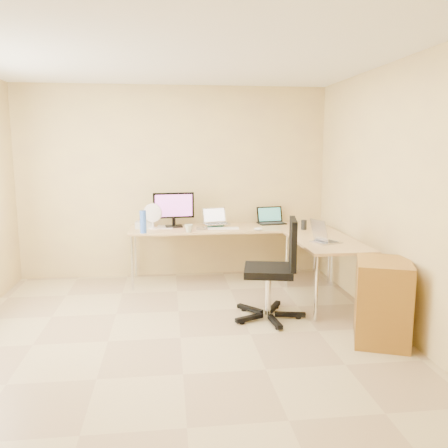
{
  "coord_description": "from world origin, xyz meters",
  "views": [
    {
      "loc": [
        -0.09,
        -4.18,
        1.79
      ],
      "look_at": [
        0.55,
        1.1,
        0.9
      ],
      "focal_mm": 37.26,
      "sensor_mm": 36.0,
      "label": 1
    }
  ],
  "objects": [
    {
      "name": "cd_stack",
      "position": [
        0.33,
        1.72,
        0.75
      ],
      "size": [
        0.17,
        0.17,
        0.03
      ],
      "primitive_type": "cylinder",
      "rotation": [
        0.0,
        0.0,
        -0.35
      ],
      "color": "#B9B9BF",
      "rests_on": "desk_main"
    },
    {
      "name": "office_chair",
      "position": [
        0.93,
        0.41,
        0.5
      ],
      "size": [
        0.76,
        0.76,
        1.07
      ],
      "primitive_type": "cube",
      "rotation": [
        0.0,
        0.0,
        -0.2
      ],
      "color": "black",
      "rests_on": "ground"
    },
    {
      "name": "wall_right",
      "position": [
        2.1,
        0.0,
        1.3
      ],
      "size": [
        0.0,
        4.5,
        4.5
      ],
      "primitive_type": "plane",
      "rotation": [
        1.57,
        0.0,
        -1.57
      ],
      "color": "tan",
      "rests_on": "ground"
    },
    {
      "name": "wall_front",
      "position": [
        0.0,
        -2.25,
        1.3
      ],
      "size": [
        4.5,
        0.0,
        4.5
      ],
      "primitive_type": "plane",
      "rotation": [
        -1.57,
        0.0,
        0.0
      ],
      "color": "tan",
      "rests_on": "ground"
    },
    {
      "name": "ceiling",
      "position": [
        0.0,
        0.0,
        2.6
      ],
      "size": [
        4.5,
        4.5,
        0.0
      ],
      "primitive_type": "plane",
      "rotation": [
        3.14,
        0.0,
        0.0
      ],
      "color": "white",
      "rests_on": "ground"
    },
    {
      "name": "cabinet",
      "position": [
        1.85,
        -0.29,
        0.36
      ],
      "size": [
        0.65,
        0.72,
        0.81
      ],
      "primitive_type": "cube",
      "rotation": [
        0.0,
        0.0,
        -0.38
      ],
      "color": "#9B4C27",
      "rests_on": "ground"
    },
    {
      "name": "white_box",
      "position": [
        -0.4,
        1.93,
        0.77
      ],
      "size": [
        0.24,
        0.18,
        0.09
      ],
      "primitive_type": "cube",
      "rotation": [
        0.0,
        0.0,
        -0.02
      ],
      "color": "silver",
      "rests_on": "desk_main"
    },
    {
      "name": "monitor",
      "position": [
        -0.02,
        1.95,
        0.96
      ],
      "size": [
        0.55,
        0.23,
        0.46
      ],
      "primitive_type": "cube",
      "rotation": [
        0.0,
        0.0,
        0.1
      ],
      "color": "black",
      "rests_on": "desk_main"
    },
    {
      "name": "desk_return",
      "position": [
        1.7,
        0.85,
        0.36
      ],
      "size": [
        0.7,
        1.3,
        0.73
      ],
      "primitive_type": "cube",
      "color": "tan",
      "rests_on": "ground"
    },
    {
      "name": "laptop_center",
      "position": [
        0.54,
        1.84,
        0.88
      ],
      "size": [
        0.38,
        0.32,
        0.21
      ],
      "primitive_type": "cube",
      "rotation": [
        0.0,
        0.0,
        0.25
      ],
      "color": "silver",
      "rests_on": "desk_main"
    },
    {
      "name": "water_bottle",
      "position": [
        -0.4,
        1.55,
        0.87
      ],
      "size": [
        0.09,
        0.09,
        0.28
      ],
      "primitive_type": "cylinder",
      "rotation": [
        0.0,
        0.0,
        0.15
      ],
      "color": "blue",
      "rests_on": "desk_main"
    },
    {
      "name": "desk_fan",
      "position": [
        -0.29,
        1.84,
        0.88
      ],
      "size": [
        0.31,
        0.31,
        0.31
      ],
      "primitive_type": "cylinder",
      "rotation": [
        0.0,
        0.0,
        -0.37
      ],
      "color": "white",
      "rests_on": "desk_main"
    },
    {
      "name": "desk_main",
      "position": [
        0.72,
        1.85,
        0.36
      ],
      "size": [
        2.65,
        0.7,
        0.73
      ],
      "primitive_type": "cube",
      "color": "tan",
      "rests_on": "ground"
    },
    {
      "name": "wall_back",
      "position": [
        0.0,
        2.25,
        1.3
      ],
      "size": [
        4.5,
        0.0,
        4.5
      ],
      "primitive_type": "plane",
      "rotation": [
        1.57,
        0.0,
        0.0
      ],
      "color": "tan",
      "rests_on": "ground"
    },
    {
      "name": "mug",
      "position": [
        0.16,
        1.55,
        0.78
      ],
      "size": [
        0.11,
        0.11,
        0.1
      ],
      "primitive_type": "imported",
      "rotation": [
        0.0,
        0.0,
        -0.08
      ],
      "color": "beige",
      "rests_on": "desk_main"
    },
    {
      "name": "papers",
      "position": [
        -0.13,
        1.96,
        0.73
      ],
      "size": [
        0.25,
        0.33,
        0.01
      ],
      "primitive_type": "cube",
      "rotation": [
        0.0,
        0.0,
        -0.1
      ],
      "color": "white",
      "rests_on": "desk_main"
    },
    {
      "name": "book_stack",
      "position": [
        0.55,
        1.96,
        0.75
      ],
      "size": [
        0.26,
        0.31,
        0.05
      ],
      "primitive_type": "cube",
      "rotation": [
        0.0,
        0.0,
        -0.26
      ],
      "color": "#2A7661",
      "rests_on": "desk_main"
    },
    {
      "name": "laptop_black",
      "position": [
        1.33,
        2.05,
        0.85
      ],
      "size": [
        0.4,
        0.32,
        0.23
      ],
      "primitive_type": "cube",
      "rotation": [
        0.0,
        0.0,
        0.14
      ],
      "color": "black",
      "rests_on": "desk_main"
    },
    {
      "name": "laptop_return",
      "position": [
        1.66,
        0.73,
        0.84
      ],
      "size": [
        0.39,
        0.35,
        0.21
      ],
      "primitive_type": "cube",
      "rotation": [
        0.0,
        0.0,
        1.93
      ],
      "color": "silver",
      "rests_on": "desk_return"
    },
    {
      "name": "floor",
      "position": [
        0.0,
        0.0,
        0.0
      ],
      "size": [
        4.5,
        4.5,
        0.0
      ],
      "primitive_type": "plane",
      "color": "tan",
      "rests_on": "ground"
    },
    {
      "name": "black_cup",
      "position": [
        1.64,
        1.55,
        0.79
      ],
      "size": [
        0.1,
        0.1,
        0.12
      ],
      "primitive_type": "cylinder",
      "rotation": [
        0.0,
        0.0,
        -0.43
      ],
      "color": "black",
      "rests_on": "desk_main"
    },
    {
      "name": "keyboard",
      "position": [
        0.61,
        1.72,
        0.74
      ],
      "size": [
        0.41,
        0.12,
        0.02
      ],
      "primitive_type": "cube",
      "rotation": [
        0.0,
        0.0,
        -0.02
      ],
      "color": "white",
      "rests_on": "desk_main"
    },
    {
      "name": "mouse",
      "position": [
        1.04,
        1.55,
        0.75
      ],
      "size": [
        0.12,
        0.08,
        0.04
      ],
      "primitive_type": "ellipsoid",
      "rotation": [
        0.0,
        0.0,
        0.11
      ],
      "color": "white",
      "rests_on": "desk_main"
    }
  ]
}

